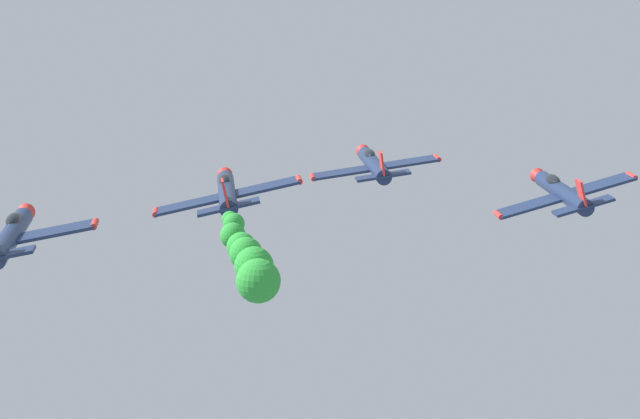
{
  "coord_description": "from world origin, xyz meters",
  "views": [
    {
      "loc": [
        -6.81,
        -63.07,
        106.08
      ],
      "look_at": [
        0.0,
        0.0,
        90.73
      ],
      "focal_mm": 61.37,
      "sensor_mm": 36.0,
      "label": 1
    }
  ],
  "objects_px": {
    "airplane_left_inner": "(227,192)",
    "airplane_left_outer": "(11,235)",
    "airplane_right_inner": "(562,192)",
    "airplane_lead": "(374,164)"
  },
  "relations": [
    {
      "from": "airplane_left_inner",
      "to": "airplane_right_inner",
      "type": "bearing_deg",
      "value": 2.3
    },
    {
      "from": "airplane_left_outer",
      "to": "airplane_left_inner",
      "type": "bearing_deg",
      "value": 37.46
    },
    {
      "from": "airplane_lead",
      "to": "airplane_right_inner",
      "type": "xyz_separation_m",
      "value": [
        11.21,
        -9.02,
        -0.31
      ]
    },
    {
      "from": "airplane_left_inner",
      "to": "airplane_left_outer",
      "type": "distance_m",
      "value": 14.96
    },
    {
      "from": "airplane_left_inner",
      "to": "airplane_left_outer",
      "type": "xyz_separation_m",
      "value": [
        -11.88,
        -9.1,
        -0.09
      ]
    },
    {
      "from": "airplane_right_inner",
      "to": "airplane_left_outer",
      "type": "xyz_separation_m",
      "value": [
        -34.03,
        -9.99,
        0.63
      ]
    },
    {
      "from": "airplane_left_outer",
      "to": "airplane_right_inner",
      "type": "bearing_deg",
      "value": 16.36
    },
    {
      "from": "airplane_left_inner",
      "to": "airplane_left_outer",
      "type": "relative_size",
      "value": 1.0
    },
    {
      "from": "airplane_left_inner",
      "to": "airplane_lead",
      "type": "bearing_deg",
      "value": 42.16
    },
    {
      "from": "airplane_lead",
      "to": "airplane_left_inner",
      "type": "relative_size",
      "value": 1.0
    }
  ]
}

